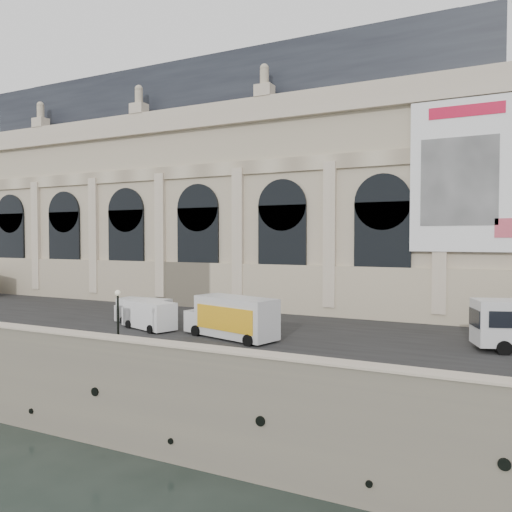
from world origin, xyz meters
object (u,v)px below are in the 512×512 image
Objects in this scene: lamp_right at (118,319)px; van_b at (141,311)px; van_c at (147,315)px; box_truck at (231,318)px.

van_b is at bearing 119.82° from lamp_right.
van_b is at bearing 137.83° from van_c.
van_b is 0.61× the size of box_truck.
box_truck is 8.38m from lamp_right.
van_b is 1.26× the size of lamp_right.
van_c is 8.28m from box_truck.
lamp_right is (2.64, -6.58, 0.79)m from van_c.
lamp_right is at bearing -60.18° from van_b.
box_truck is at bearing -13.31° from van_b.
lamp_right is at bearing -68.15° from van_c.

